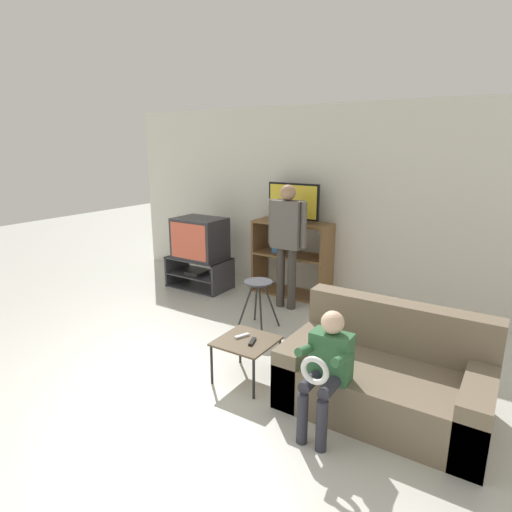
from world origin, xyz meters
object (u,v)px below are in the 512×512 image
Objects in this scene: television_flat at (293,204)px; couch at (385,378)px; folding_stool at (258,291)px; remote_control_white at (242,336)px; person_standing_adult at (287,235)px; tv_stand at (199,273)px; person_seated_child at (326,364)px; media_shelf at (292,258)px; snack_table at (246,344)px; television_main at (200,238)px; remote_control_black at (252,342)px.

television_flat is 0.48× the size of couch.
folding_stool reaches higher than remote_control_white.
person_standing_adult is at bearing 129.28° from remote_control_white.
tv_stand is 0.99× the size of person_seated_child.
tv_stand is 1.42m from media_shelf.
person_standing_adult is at bearing -69.51° from media_shelf.
media_shelf is 2.80m from couch.
remote_control_white is (0.66, -2.22, -0.90)m from television_flat.
remote_control_white is at bearing -170.43° from couch.
media_shelf reaches higher than folding_stool.
couch is 0.97× the size of person_standing_adult.
media_shelf is at bearing 108.18° from snack_table.
folding_stool is 0.92m from person_standing_adult.
television_main is 0.45× the size of person_standing_adult.
snack_table is at bearing -63.26° from folding_stool.
remote_control_black is 1.15m from couch.
television_flat is 0.47× the size of person_standing_adult.
couch reaches higher than folding_stool.
snack_table is 3.44× the size of remote_control_white.
snack_table is 0.53× the size of person_seated_child.
remote_control_white is at bearing -41.61° from tv_stand.
folding_stool is at bearing 156.04° from couch.
person_standing_adult is (1.47, -0.04, 0.22)m from television_main.
person_standing_adult reaches higher than folding_stool.
tv_stand is 0.59× the size of couch.
remote_control_black is at bearing -167.01° from couch.
folding_stool reaches higher than remote_control_black.
television_flat is 2.96m from couch.
remote_control_black is at bearing -60.30° from folding_stool.
tv_stand is at bearing 122.56° from remote_control_black.
person_seated_child is at bearing -119.88° from couch.
snack_table is (2.04, -1.79, 0.13)m from tv_stand.
remote_control_white is at bearing -73.18° from media_shelf.
snack_table is at bearing -72.48° from person_standing_adult.
tv_stand is 2.78m from remote_control_black.
television_main is 0.77× the size of person_seated_child.
media_shelf is at bearing 122.73° from person_seated_child.
remote_control_white is (1.97, -1.75, 0.18)m from tv_stand.
couch is at bearing -23.96° from folding_stool.
television_main is at bearing 178.44° from person_standing_adult.
television_main is 1.48m from person_standing_adult.
media_shelf is at bearing 19.61° from television_main.
person_seated_child is (-0.30, -0.52, 0.27)m from couch.
television_flat reaches higher than tv_stand.
television_main is 3.58m from person_seated_child.
person_standing_adult is at bearing 138.95° from couch.
remote_control_white is 1.88m from person_standing_adult.
remote_control_black is at bearing -70.47° from person_standing_adult.
remote_control_white is (0.67, -2.22, -0.14)m from media_shelf.
media_shelf is 1.44× the size of television_flat.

